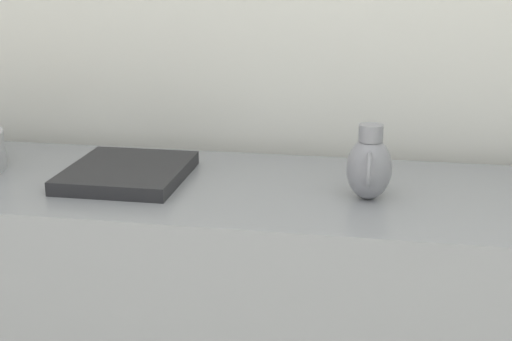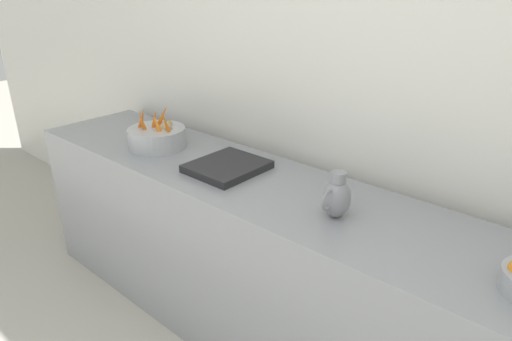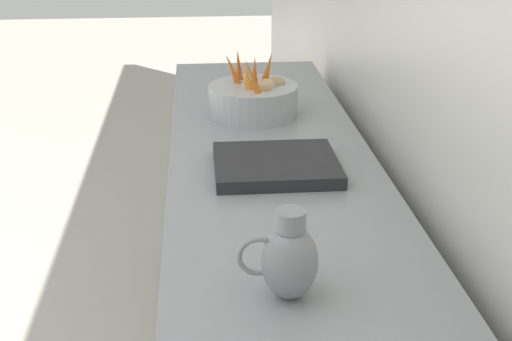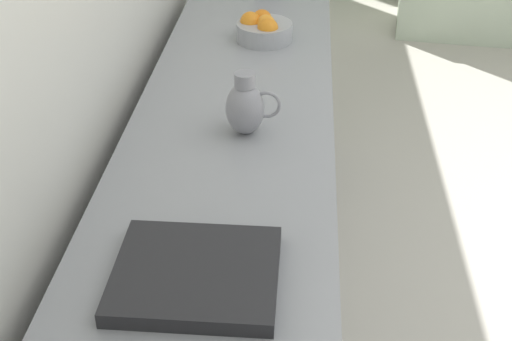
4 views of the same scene
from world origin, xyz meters
The scene contains 3 objects.
vegetable_colander centered at (-1.52, -1.15, 0.93)m, with size 0.30×0.30×0.23m.
metal_pitcher_short centered at (-1.49, -0.01, 0.95)m, with size 0.16×0.11×0.18m.
counter_sink_basin centered at (-1.54, -0.64, 0.89)m, with size 0.34×0.30×0.04m, color #232326.
Camera 3 is at (-1.33, 1.13, 1.62)m, focal length 48.88 mm.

